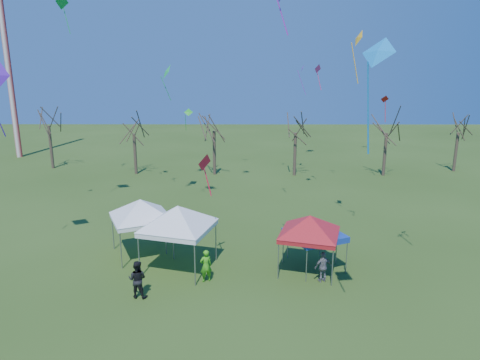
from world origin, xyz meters
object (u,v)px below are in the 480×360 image
object	(u,v)px
person_grey	(323,267)
tree_0	(47,110)
tree_4	(388,117)
tent_red	(310,219)
radio_mast	(7,55)
tree_1	(133,119)
tree_3	(296,117)
person_green	(206,266)
person_dark	(137,279)
tent_white_mid	(178,210)
tree_2	(214,115)
tent_white_west	(140,203)
tent_blue	(315,235)
tree_5	(460,119)

from	to	relation	value
person_grey	tree_0	bearing A→B (deg)	-64.69
tree_4	tent_red	bearing A→B (deg)	-116.65
radio_mast	tree_4	xyz separation A→B (m)	(43.36, -10.00, -6.44)
tree_1	tree_3	bearing A→B (deg)	-2.06
tree_1	person_green	distance (m)	26.46
tree_3	person_grey	xyz separation A→B (m)	(-1.32, -23.61, -5.27)
person_grey	tent_red	bearing A→B (deg)	-82.77
tree_3	tent_red	distance (m)	22.70
tree_4	person_dark	bearing A→B (deg)	-128.15
tree_4	tent_white_mid	size ratio (longest dim) A/B	1.73
tree_2	person_dark	world-z (taller)	tree_2
tent_white_west	tent_blue	xyz separation A→B (m)	(9.82, -1.82, -1.23)
radio_mast	tree_0	size ratio (longest dim) A/B	2.96
person_grey	tree_1	bearing A→B (deg)	-75.58
tent_white_mid	person_dark	bearing A→B (deg)	-116.73
tree_4	tree_5	world-z (taller)	tree_4
tree_2	tree_4	world-z (taller)	tree_2
tree_0	tent_blue	distance (m)	36.14
tree_0	person_dark	xyz separation A→B (m)	(16.42, -28.57, -5.56)
radio_mast	tent_red	size ratio (longest dim) A/B	6.25
tree_4	tent_red	distance (m)	25.21
tree_2	tent_white_west	distance (m)	20.99
tree_5	tent_red	xyz separation A→B (m)	(-19.59, -24.42, -2.77)
tree_4	tent_white_west	world-z (taller)	tree_4
tree_1	tent_red	bearing A→B (deg)	-57.07
tree_4	person_grey	bearing A→B (deg)	-114.31
person_dark	person_grey	bearing A→B (deg)	-162.26
tent_white_mid	tent_red	distance (m)	7.02
tent_white_mid	person_dark	world-z (taller)	tent_white_mid
tree_2	tree_3	distance (m)	8.41
tree_0	tree_4	world-z (taller)	tree_0
tree_4	tree_2	bearing A→B (deg)	178.78
tent_white_west	tent_white_mid	world-z (taller)	tent_white_mid
tree_0	tree_1	world-z (taller)	tree_0
tree_3	tent_white_mid	distance (m)	24.02
tree_2	tent_red	distance (m)	23.88
radio_mast	person_grey	xyz separation A→B (m)	(32.71, -33.57, -11.69)
tent_red	tent_blue	xyz separation A→B (m)	(0.36, 0.38, -1.04)
tent_white_mid	tree_3	bearing A→B (deg)	68.10
tree_5	person_green	world-z (taller)	tree_5
tree_5	tent_white_west	xyz separation A→B (m)	(-29.05, -22.23, -2.58)
tree_4	person_dark	world-z (taller)	tree_4
tree_0	tree_5	distance (m)	44.59
tree_3	tent_red	size ratio (longest dim) A/B	1.98
tree_2	tree_3	bearing A→B (deg)	-2.27
tent_blue	person_dark	world-z (taller)	tent_blue
tent_red	person_grey	xyz separation A→B (m)	(0.57, -1.21, -2.15)
radio_mast	person_green	bearing A→B (deg)	-51.49
tent_white_mid	tent_blue	bearing A→B (deg)	0.92
person_green	tree_0	bearing A→B (deg)	-77.28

